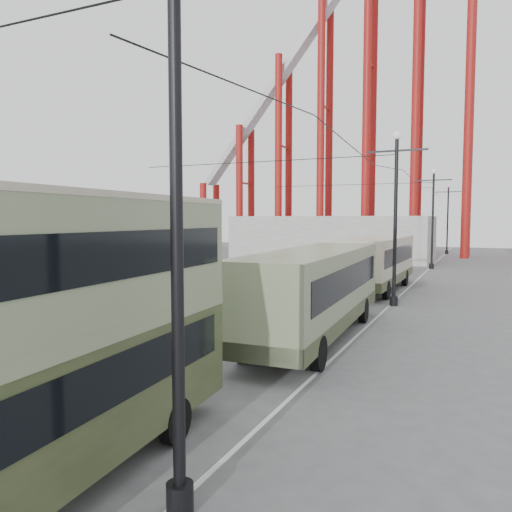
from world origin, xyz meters
The scene contains 12 objects.
ground centered at (0.00, 0.00, 0.00)m, with size 160.00×160.00×0.00m, color #525255.
road_markings centered at (-0.86, 19.70, 0.01)m, with size 12.52×120.00×0.01m.
lamp_post_near centered at (5.60, -3.00, 7.86)m, with size 3.20×0.44×10.80m.
lamp_post_mid centered at (5.60, 18.00, 4.68)m, with size 3.20×0.44×9.32m.
lamp_post_far centered at (5.60, 40.00, 4.68)m, with size 3.20×0.44×9.32m.
lamp_post_distant centered at (5.60, 62.00, 4.68)m, with size 3.20×0.44×9.32m.
roller_coaster centered at (-2.49, 56.89, 22.92)m, with size 52.95×5.00×55.48m.
fairground_shed centered at (-6.00, 47.00, 2.50)m, with size 22.00×10.00×5.00m, color gray.
double_decker_bus centered at (3.21, -3.67, 2.89)m, with size 2.98×9.72×5.15m.
single_decker_green centered at (3.94, 9.17, 1.96)m, with size 3.32×12.41×3.48m.
single_decker_cream centered at (3.68, 23.53, 1.96)m, with size 3.07×11.24×3.48m.
pedestrian centered at (2.31, 5.82, 0.79)m, with size 0.58×0.38×1.59m, color black.
Camera 1 is at (9.85, -9.44, 4.69)m, focal length 35.00 mm.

